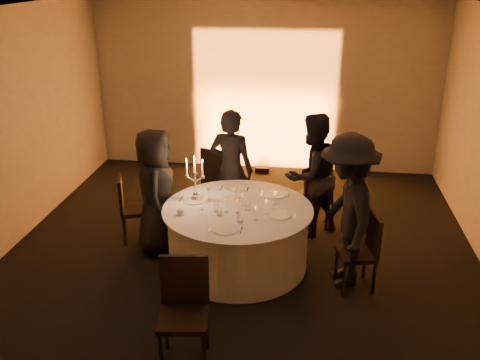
# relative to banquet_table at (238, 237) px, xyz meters

# --- Properties ---
(floor) EXTENTS (7.00, 7.00, 0.00)m
(floor) POSITION_rel_banquet_table_xyz_m (0.00, 0.00, -0.38)
(floor) COLOR black
(floor) RESTS_ON ground
(ceiling) EXTENTS (7.00, 7.00, 0.00)m
(ceiling) POSITION_rel_banquet_table_xyz_m (0.00, 0.00, 2.62)
(ceiling) COLOR silver
(ceiling) RESTS_ON wall_back
(wall_back) EXTENTS (7.00, 0.00, 7.00)m
(wall_back) POSITION_rel_banquet_table_xyz_m (0.00, 3.50, 1.12)
(wall_back) COLOR #A39F97
(wall_back) RESTS_ON floor
(wall_front) EXTENTS (7.00, 0.00, 7.00)m
(wall_front) POSITION_rel_banquet_table_xyz_m (0.00, -3.50, 1.12)
(wall_front) COLOR #A39F97
(wall_front) RESTS_ON floor
(uplighter_fixture) EXTENTS (0.25, 0.12, 0.10)m
(uplighter_fixture) POSITION_rel_banquet_table_xyz_m (0.00, 3.20, -0.33)
(uplighter_fixture) COLOR black
(uplighter_fixture) RESTS_ON floor
(banquet_table) EXTENTS (1.80, 1.80, 0.77)m
(banquet_table) POSITION_rel_banquet_table_xyz_m (0.00, 0.00, 0.00)
(banquet_table) COLOR black
(banquet_table) RESTS_ON floor
(chair_left) EXTENTS (0.50, 0.50, 0.91)m
(chair_left) POSITION_rel_banquet_table_xyz_m (-1.50, 0.45, 0.13)
(chair_left) COLOR black
(chair_left) RESTS_ON floor
(chair_back_left) EXTENTS (0.55, 0.55, 1.01)m
(chair_back_left) POSITION_rel_banquet_table_xyz_m (-0.49, 1.49, 0.19)
(chair_back_left) COLOR black
(chair_back_left) RESTS_ON floor
(chair_back_right) EXTENTS (0.62, 0.62, 1.01)m
(chair_back_right) POSITION_rel_banquet_table_xyz_m (0.88, 1.03, 0.18)
(chair_back_right) COLOR black
(chair_back_right) RESTS_ON floor
(chair_right) EXTENTS (0.48, 0.48, 0.91)m
(chair_right) POSITION_rel_banquet_table_xyz_m (1.46, -0.31, 0.13)
(chair_right) COLOR black
(chair_right) RESTS_ON floor
(chair_front) EXTENTS (0.50, 0.50, 1.02)m
(chair_front) POSITION_rel_banquet_table_xyz_m (-0.26, -1.72, 0.19)
(chair_front) COLOR black
(chair_front) RESTS_ON floor
(guest_left) EXTENTS (0.69, 0.89, 1.62)m
(guest_left) POSITION_rel_banquet_table_xyz_m (-1.08, 0.27, 0.43)
(guest_left) COLOR black
(guest_left) RESTS_ON floor
(guest_back_left) EXTENTS (0.70, 0.53, 1.71)m
(guest_back_left) POSITION_rel_banquet_table_xyz_m (-0.23, 1.03, 0.47)
(guest_back_left) COLOR black
(guest_back_left) RESTS_ON floor
(guest_back_right) EXTENTS (1.04, 1.02, 1.69)m
(guest_back_right) POSITION_rel_banquet_table_xyz_m (0.86, 1.00, 0.46)
(guest_back_right) COLOR black
(guest_back_right) RESTS_ON floor
(guest_right) EXTENTS (0.85, 1.26, 1.80)m
(guest_right) POSITION_rel_banquet_table_xyz_m (1.26, -0.21, 0.52)
(guest_right) COLOR black
(guest_right) RESTS_ON floor
(plate_left) EXTENTS (0.36, 0.28, 0.01)m
(plate_left) POSITION_rel_banquet_table_xyz_m (-0.56, 0.15, 0.39)
(plate_left) COLOR white
(plate_left) RESTS_ON banquet_table
(plate_back_left) EXTENTS (0.36, 0.25, 0.08)m
(plate_back_left) POSITION_rel_banquet_table_xyz_m (-0.12, 0.56, 0.40)
(plate_back_left) COLOR white
(plate_back_left) RESTS_ON banquet_table
(plate_back_right) EXTENTS (0.35, 0.28, 0.01)m
(plate_back_right) POSITION_rel_banquet_table_xyz_m (0.41, 0.45, 0.39)
(plate_back_right) COLOR white
(plate_back_right) RESTS_ON banquet_table
(plate_right) EXTENTS (0.36, 0.25, 0.01)m
(plate_right) POSITION_rel_banquet_table_xyz_m (0.51, -0.15, 0.39)
(plate_right) COLOR white
(plate_right) RESTS_ON banquet_table
(plate_front) EXTENTS (0.36, 0.29, 0.01)m
(plate_front) POSITION_rel_banquet_table_xyz_m (-0.05, -0.58, 0.39)
(plate_front) COLOR white
(plate_front) RESTS_ON banquet_table
(coffee_cup) EXTENTS (0.11, 0.11, 0.07)m
(coffee_cup) POSITION_rel_banquet_table_xyz_m (-0.64, -0.26, 0.42)
(coffee_cup) COLOR white
(coffee_cup) RESTS_ON banquet_table
(candelabra) EXTENTS (0.24, 0.12, 0.58)m
(candelabra) POSITION_rel_banquet_table_xyz_m (-0.55, 0.19, 0.59)
(candelabra) COLOR silver
(candelabra) RESTS_ON banquet_table
(wine_glass_a) EXTENTS (0.07, 0.07, 0.19)m
(wine_glass_a) POSITION_rel_banquet_table_xyz_m (-0.38, 0.16, 0.52)
(wine_glass_a) COLOR white
(wine_glass_a) RESTS_ON banquet_table
(wine_glass_b) EXTENTS (0.07, 0.07, 0.19)m
(wine_glass_b) POSITION_rel_banquet_table_xyz_m (0.35, -0.11, 0.52)
(wine_glass_b) COLOR white
(wine_glass_b) RESTS_ON banquet_table
(wine_glass_c) EXTENTS (0.07, 0.07, 0.19)m
(wine_glass_c) POSITION_rel_banquet_table_xyz_m (-0.42, -0.10, 0.52)
(wine_glass_c) COLOR white
(wine_glass_c) RESTS_ON banquet_table
(wine_glass_d) EXTENTS (0.07, 0.07, 0.19)m
(wine_glass_d) POSITION_rel_banquet_table_xyz_m (0.43, 0.16, 0.52)
(wine_glass_d) COLOR white
(wine_glass_d) RESTS_ON banquet_table
(wine_glass_e) EXTENTS (0.07, 0.07, 0.19)m
(wine_glass_e) POSITION_rel_banquet_table_xyz_m (0.25, -0.30, 0.52)
(wine_glass_e) COLOR white
(wine_glass_e) RESTS_ON banquet_table
(wine_glass_f) EXTENTS (0.07, 0.07, 0.19)m
(wine_glass_f) POSITION_rel_banquet_table_xyz_m (0.02, -0.14, 0.52)
(wine_glass_f) COLOR white
(wine_glass_f) RESTS_ON banquet_table
(wine_glass_g) EXTENTS (0.07, 0.07, 0.19)m
(wine_glass_g) POSITION_rel_banquet_table_xyz_m (-0.12, -0.13, 0.52)
(wine_glass_g) COLOR white
(wine_glass_g) RESTS_ON banquet_table
(wine_glass_h) EXTENTS (0.07, 0.07, 0.19)m
(wine_glass_h) POSITION_rel_banquet_table_xyz_m (-0.05, 0.23, 0.52)
(wine_glass_h) COLOR white
(wine_glass_h) RESTS_ON banquet_table
(wine_glass_i) EXTENTS (0.07, 0.07, 0.19)m
(wine_glass_i) POSITION_rel_banquet_table_xyz_m (0.06, 0.06, 0.52)
(wine_glass_i) COLOR white
(wine_glass_i) RESTS_ON banquet_table
(tumbler_a) EXTENTS (0.07, 0.07, 0.09)m
(tumbler_a) POSITION_rel_banquet_table_xyz_m (0.12, -0.03, 0.43)
(tumbler_a) COLOR white
(tumbler_a) RESTS_ON banquet_table
(tumbler_b) EXTENTS (0.07, 0.07, 0.09)m
(tumbler_b) POSITION_rel_banquet_table_xyz_m (-0.23, -0.13, 0.43)
(tumbler_b) COLOR white
(tumbler_b) RESTS_ON banquet_table
(tumbler_c) EXTENTS (0.07, 0.07, 0.09)m
(tumbler_c) POSITION_rel_banquet_table_xyz_m (0.08, -0.37, 0.43)
(tumbler_c) COLOR white
(tumbler_c) RESTS_ON banquet_table
(tumbler_d) EXTENTS (0.07, 0.07, 0.09)m
(tumbler_d) POSITION_rel_banquet_table_xyz_m (-0.18, -0.23, 0.43)
(tumbler_d) COLOR white
(tumbler_d) RESTS_ON banquet_table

